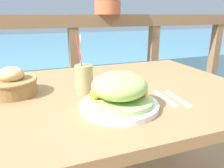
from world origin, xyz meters
The scene contains 9 objects.
patio_table centered at (0.00, 0.00, 0.67)m, with size 1.30×0.92×0.76m.
railing_fence centered at (0.00, 0.75, 0.74)m, with size 2.80×0.08×1.08m.
sea_backdrop centered at (0.00, 3.25, 0.29)m, with size 12.00×4.00×0.57m.
salad_plate centered at (-0.02, -0.21, 0.82)m, with size 0.28×0.28×0.13m.
drink_glass centered at (-0.10, 0.00, 0.82)m, with size 0.08×0.08×0.24m.
bread_basket centered at (-0.39, 0.08, 0.81)m, with size 0.20×0.20×0.12m.
fork centered at (0.18, -0.19, 0.76)m, with size 0.03×0.18×0.00m.
knife centered at (0.23, -0.21, 0.76)m, with size 0.03×0.18×0.00m.
orange_near_basket centered at (0.02, 0.00, 0.80)m, with size 0.08×0.08×0.08m.
Camera 1 is at (-0.30, -0.88, 1.09)m, focal length 35.00 mm.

